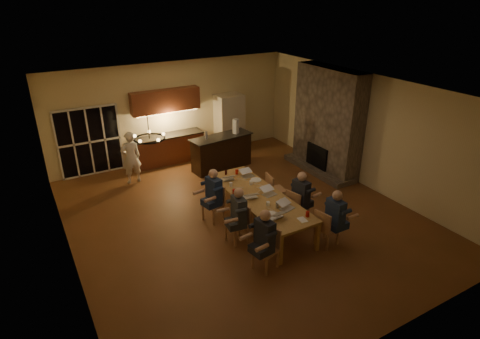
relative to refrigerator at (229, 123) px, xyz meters
name	(u,v)px	position (x,y,z in m)	size (l,w,h in m)	color
floor	(242,216)	(-1.90, -4.15, -1.00)	(9.00, 9.00, 0.00)	brown
back_wall	(172,111)	(-1.90, 0.37, 0.60)	(8.00, 0.04, 3.20)	beige
left_wall	(60,198)	(-5.92, -4.15, 0.60)	(0.04, 9.00, 3.20)	beige
right_wall	(365,130)	(2.12, -4.15, 0.60)	(0.04, 9.00, 3.20)	beige
ceiling	(242,90)	(-1.90, -4.15, 2.22)	(8.00, 9.00, 0.04)	white
french_doors	(90,142)	(-4.60, 0.32, 0.05)	(1.86, 0.08, 2.10)	black
fireplace	(328,121)	(1.80, -2.95, 0.60)	(0.58, 2.50, 3.20)	#6E6156
kitchenette	(168,127)	(-2.20, 0.05, 0.20)	(2.24, 0.68, 2.40)	brown
refrigerator	(229,123)	(0.00, 0.00, 0.00)	(0.90, 0.68, 2.00)	beige
dining_table	(259,209)	(-1.69, -4.61, -0.62)	(1.10, 3.35, 0.75)	tan
bar_island	(222,152)	(-0.97, -1.26, -0.46)	(1.99, 0.68, 1.08)	black
chair_left_near	(266,250)	(-2.51, -6.17, -0.55)	(0.44, 0.44, 0.89)	tan
chair_left_mid	(237,224)	(-2.54, -5.05, -0.55)	(0.44, 0.44, 0.89)	tan
chair_left_far	(213,204)	(-2.59, -3.95, -0.55)	(0.44, 0.44, 0.89)	tan
chair_right_near	(327,227)	(-0.87, -6.15, -0.55)	(0.44, 0.44, 0.89)	tan
chair_right_mid	(298,206)	(-0.86, -5.06, -0.55)	(0.44, 0.44, 0.89)	tan
chair_right_far	(276,189)	(-0.81, -4.07, -0.55)	(0.44, 0.44, 0.89)	tan
person_left_near	(264,241)	(-2.55, -6.19, -0.31)	(0.60, 0.60, 1.38)	#262931
person_right_near	(335,219)	(-0.78, -6.26, -0.31)	(0.60, 0.60, 1.38)	navy
person_left_mid	(239,216)	(-2.54, -5.12, -0.31)	(0.60, 0.60, 1.38)	#383E42
person_right_mid	(301,198)	(-0.85, -5.14, -0.31)	(0.60, 0.60, 1.38)	#262931
person_left_far	(214,195)	(-2.58, -3.98, -0.31)	(0.60, 0.60, 1.38)	navy
standing_person	(131,157)	(-3.71, -0.85, -0.21)	(0.57, 0.38, 1.57)	white
chandelier	(149,138)	(-4.29, -4.89, 1.75)	(0.57, 0.57, 0.03)	black
laptop_a	(275,212)	(-1.92, -5.62, -0.14)	(0.32, 0.28, 0.23)	silver
laptop_b	(287,204)	(-1.48, -5.46, -0.14)	(0.32, 0.28, 0.23)	silver
laptop_c	(250,193)	(-1.92, -4.58, -0.14)	(0.32, 0.28, 0.23)	silver
laptop_d	(270,190)	(-1.45, -4.71, -0.14)	(0.32, 0.28, 0.23)	silver
laptop_e	(228,175)	(-1.92, -3.46, -0.14)	(0.32, 0.28, 0.23)	silver
laptop_f	(248,173)	(-1.39, -3.58, -0.14)	(0.32, 0.28, 0.23)	silver
mug_front	(268,204)	(-1.78, -5.14, -0.20)	(0.08, 0.08, 0.10)	white
mug_mid	(251,183)	(-1.56, -4.02, -0.20)	(0.09, 0.09, 0.10)	white
mug_back	(231,184)	(-2.04, -3.85, -0.20)	(0.08, 0.08, 0.10)	white
redcup_near	(307,214)	(-1.30, -5.95, -0.19)	(0.08, 0.08, 0.12)	#B7150C
redcup_mid	(234,192)	(-2.17, -4.25, -0.19)	(0.09, 0.09, 0.12)	#B7150C
redcup_far	(237,172)	(-1.56, -3.29, -0.19)	(0.08, 0.08, 0.12)	#B7150C
can_silver	(277,206)	(-1.66, -5.32, -0.19)	(0.07, 0.07, 0.12)	#B2B2B7
can_cola	(226,172)	(-1.82, -3.18, -0.19)	(0.06, 0.06, 0.12)	#3F0F0C
plate_near	(284,201)	(-1.34, -5.15, -0.24)	(0.23, 0.23, 0.02)	white
plate_left	(271,214)	(-1.94, -5.48, -0.24)	(0.25, 0.25, 0.02)	white
plate_far	(256,180)	(-1.32, -3.88, -0.24)	(0.28, 0.28, 0.02)	white
notepad	(302,220)	(-1.48, -6.02, -0.24)	(0.16, 0.22, 0.01)	white
bar_bottle	(206,135)	(-1.47, -1.26, 0.20)	(0.09, 0.09, 0.24)	#99999E
bar_blender	(236,126)	(-0.45, -1.26, 0.31)	(0.15, 0.15, 0.47)	silver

